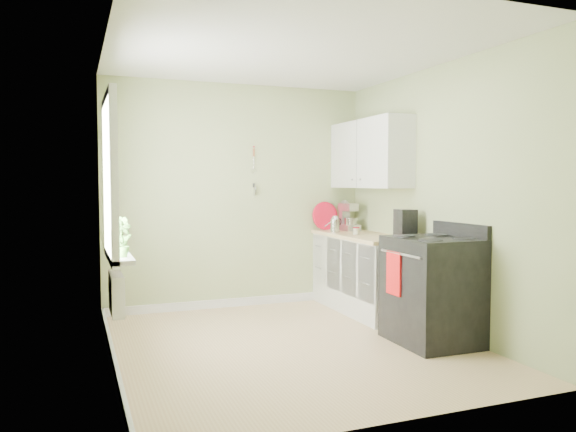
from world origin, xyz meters
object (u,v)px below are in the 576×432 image
object	(u,v)px
kettle	(335,224)
coffee_maker	(405,225)
stove	(433,289)
stand_mixer	(348,218)

from	to	relation	value
kettle	coffee_maker	world-z (taller)	coffee_maker
stove	stand_mixer	xyz separation A→B (m)	(0.10, 1.94, 0.56)
stand_mixer	kettle	world-z (taller)	stand_mixer
stove	coffee_maker	xyz separation A→B (m)	(0.13, 0.69, 0.55)
stand_mixer	coffee_maker	bearing A→B (deg)	-88.46
stand_mixer	kettle	distance (m)	0.31
stove	kettle	bearing A→B (deg)	95.31
stove	stand_mixer	distance (m)	2.02
kettle	coffee_maker	bearing A→B (deg)	-74.84
stove	stand_mixer	size ratio (longest dim) A/B	2.96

